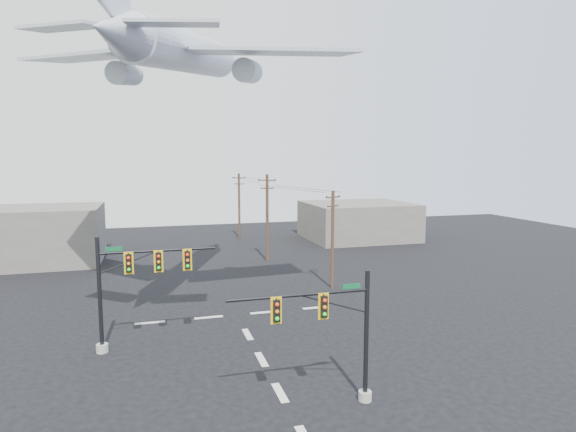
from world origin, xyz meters
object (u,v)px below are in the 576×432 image
object	(u,v)px
utility_pole_a	(333,238)
utility_pole_b	(267,216)
utility_pole_c	(239,205)
signal_mast_far	(130,286)
signal_mast_near	(338,334)
airliner	(186,53)

from	to	relation	value
utility_pole_a	utility_pole_b	size ratio (longest dim) A/B	0.89
utility_pole_b	utility_pole_c	bearing A→B (deg)	108.40
utility_pole_a	utility_pole_c	world-z (taller)	utility_pole_c
signal_mast_far	utility_pole_c	distance (m)	39.36
utility_pole_a	signal_mast_near	bearing A→B (deg)	-135.46
signal_mast_far	utility_pole_c	xyz separation A→B (m)	(13.10, 37.10, 0.90)
signal_mast_far	utility_pole_b	xyz separation A→B (m)	(13.35, 21.46, 1.10)
utility_pole_a	airliner	world-z (taller)	airliner
signal_mast_near	utility_pole_b	distance (m)	31.10
utility_pole_a	utility_pole_c	bearing A→B (deg)	71.42
utility_pole_b	utility_pole_c	xyz separation A→B (m)	(-0.25, 15.64, -0.21)
signal_mast_far	utility_pole_a	world-z (taller)	utility_pole_a
utility_pole_c	airliner	xyz separation A→B (m)	(-9.15, -31.24, 13.61)
signal_mast_far	utility_pole_c	bearing A→B (deg)	70.55
utility_pole_a	utility_pole_c	xyz separation A→B (m)	(-3.07, 27.77, 0.32)
utility_pole_b	airliner	size ratio (longest dim) A/B	0.39
signal_mast_far	utility_pole_b	size ratio (longest dim) A/B	0.73
signal_mast_near	utility_pole_c	xyz separation A→B (m)	(3.93, 46.41, 1.39)
signal_mast_near	utility_pole_b	size ratio (longest dim) A/B	0.71
airliner	signal_mast_near	bearing A→B (deg)	-138.23
signal_mast_near	utility_pole_c	world-z (taller)	utility_pole_c
utility_pole_b	utility_pole_c	size ratio (longest dim) A/B	1.04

